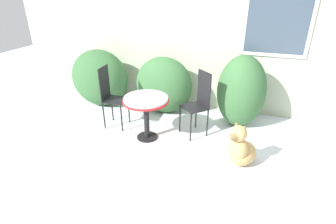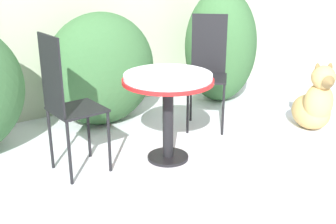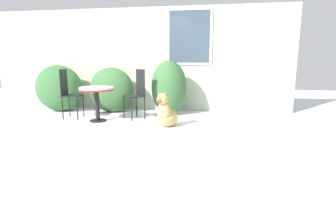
{
  "view_description": "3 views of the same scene",
  "coord_description": "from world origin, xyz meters",
  "px_view_note": "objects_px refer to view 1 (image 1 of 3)",
  "views": [
    {
      "loc": [
        1.18,
        -2.85,
        2.33
      ],
      "look_at": [
        0.0,
        0.6,
        0.55
      ],
      "focal_mm": 28.0,
      "sensor_mm": 36.0,
      "label": 1
    },
    {
      "loc": [
        -2.17,
        -2.03,
        1.58
      ],
      "look_at": [
        -0.38,
        0.62,
        0.42
      ],
      "focal_mm": 45.0,
      "sensor_mm": 36.0,
      "label": 2
    },
    {
      "loc": [
        1.98,
        -4.55,
        1.26
      ],
      "look_at": [
        1.18,
        0.41,
        0.29
      ],
      "focal_mm": 28.0,
      "sensor_mm": 36.0,
      "label": 3
    }
  ],
  "objects_px": {
    "patio_chair_near_table": "(198,101)",
    "dog": "(241,150)",
    "patio_table": "(146,105)",
    "patio_chair_far_side": "(111,95)"
  },
  "relations": [
    {
      "from": "patio_chair_near_table",
      "to": "dog",
      "type": "xyz_separation_m",
      "value": [
        0.78,
        -0.69,
        -0.34
      ]
    },
    {
      "from": "patio_chair_near_table",
      "to": "dog",
      "type": "relative_size",
      "value": 1.57
    },
    {
      "from": "patio_table",
      "to": "patio_chair_far_side",
      "type": "bearing_deg",
      "value": 164.07
    },
    {
      "from": "patio_chair_near_table",
      "to": "patio_chair_far_side",
      "type": "bearing_deg",
      "value": -130.08
    },
    {
      "from": "patio_table",
      "to": "dog",
      "type": "xyz_separation_m",
      "value": [
        1.53,
        -0.26,
        -0.35
      ]
    },
    {
      "from": "patio_chair_far_side",
      "to": "dog",
      "type": "relative_size",
      "value": 1.57
    },
    {
      "from": "patio_chair_near_table",
      "to": "patio_chair_far_side",
      "type": "relative_size",
      "value": 1.0
    },
    {
      "from": "patio_chair_near_table",
      "to": "patio_chair_far_side",
      "type": "distance_m",
      "value": 1.53
    },
    {
      "from": "patio_table",
      "to": "patio_chair_near_table",
      "type": "relative_size",
      "value": 0.67
    },
    {
      "from": "patio_table",
      "to": "dog",
      "type": "relative_size",
      "value": 1.06
    }
  ]
}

